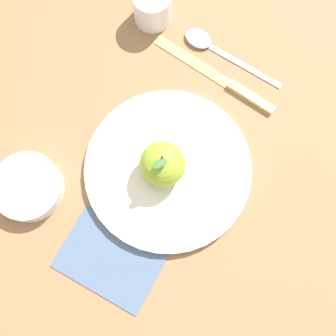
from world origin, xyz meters
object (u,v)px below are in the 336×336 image
dinner_plate (168,169)px  linen_napkin (110,260)px  cup (152,5)px  apple (165,165)px  spoon (209,45)px  side_bowl (27,187)px  knife (225,81)px

dinner_plate → linen_napkin: bearing=-13.1°
dinner_plate → cup: size_ratio=4.08×
apple → spoon: size_ratio=0.44×
dinner_plate → apple: apple is taller
side_bowl → linen_napkin: side_bowl is taller
apple → side_bowl: (0.09, -0.19, -0.03)m
apple → knife: bearing=166.8°
spoon → linen_napkin: (0.39, -0.03, -0.00)m
dinner_plate → knife: size_ratio=1.15×
dinner_plate → spoon: bearing=-178.7°
side_bowl → linen_napkin: bearing=68.8°
dinner_plate → side_bowl: side_bowl is taller
linen_napkin → side_bowl: bearing=-111.2°
apple → dinner_plate: bearing=145.8°
cup → spoon: size_ratio=0.35×
apple → knife: size_ratio=0.35×
cup → knife: (0.07, 0.15, -0.03)m
linen_napkin → knife: bearing=167.1°
apple → linen_napkin: 0.17m
cup → linen_napkin: bearing=10.7°
knife → spoon: spoon is taller
dinner_plate → side_bowl: size_ratio=2.45×
apple → linen_napkin: size_ratio=0.54×
cup → knife: bearing=64.2°
knife → linen_napkin: (0.34, -0.08, -0.00)m
apple → spoon: apple is taller
dinner_plate → linen_napkin: (0.16, -0.04, -0.01)m
dinner_plate → apple: (0.00, -0.00, 0.04)m
cup → spoon: (0.02, 0.11, -0.03)m
knife → linen_napkin: bearing=-12.9°
side_bowl → spoon: (-0.33, 0.19, -0.01)m
cup → knife: size_ratio=0.28×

